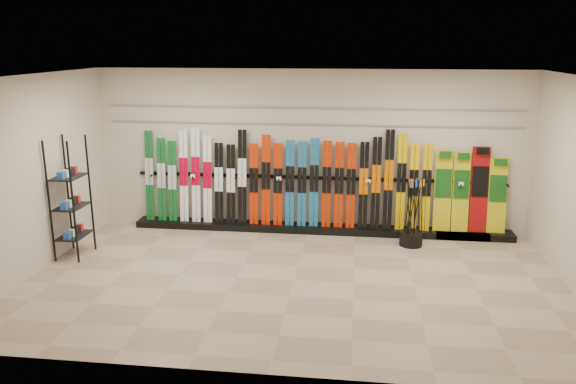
# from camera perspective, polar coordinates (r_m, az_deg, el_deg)

# --- Properties ---
(floor) EXTENTS (8.00, 8.00, 0.00)m
(floor) POSITION_cam_1_polar(r_m,az_deg,el_deg) (8.52, 0.62, -8.94)
(floor) COLOR #9F856D
(floor) RESTS_ON ground
(back_wall) EXTENTS (8.00, 0.00, 8.00)m
(back_wall) POSITION_cam_1_polar(r_m,az_deg,el_deg) (10.47, 2.18, 4.18)
(back_wall) COLOR beige
(back_wall) RESTS_ON floor
(left_wall) EXTENTS (0.00, 5.00, 5.00)m
(left_wall) POSITION_cam_1_polar(r_m,az_deg,el_deg) (9.35, -24.51, 1.53)
(left_wall) COLOR beige
(left_wall) RESTS_ON floor
(ceiling) EXTENTS (8.00, 8.00, 0.00)m
(ceiling) POSITION_cam_1_polar(r_m,az_deg,el_deg) (7.81, 0.69, 11.63)
(ceiling) COLOR silver
(ceiling) RESTS_ON back_wall
(ski_rack_base) EXTENTS (8.00, 0.40, 0.12)m
(ski_rack_base) POSITION_cam_1_polar(r_m,az_deg,el_deg) (10.60, 3.22, -3.74)
(ski_rack_base) COLOR black
(ski_rack_base) RESTS_ON floor
(skis) EXTENTS (5.38, 0.20, 1.83)m
(skis) POSITION_cam_1_polar(r_m,az_deg,el_deg) (10.45, -0.39, 1.03)
(skis) COLOR #0F5A22
(skis) RESTS_ON ski_rack_base
(snowboards) EXTENTS (1.28, 0.24, 1.54)m
(snowboards) POSITION_cam_1_polar(r_m,az_deg,el_deg) (10.63, 18.02, -0.00)
(snowboards) COLOR gold
(snowboards) RESTS_ON ski_rack_base
(accessory_rack) EXTENTS (0.40, 0.60, 1.99)m
(accessory_rack) POSITION_cam_1_polar(r_m,az_deg,el_deg) (9.83, -21.24, -0.56)
(accessory_rack) COLOR black
(accessory_rack) RESTS_ON floor
(pole_bin) EXTENTS (0.40, 0.40, 0.25)m
(pole_bin) POSITION_cam_1_polar(r_m,az_deg,el_deg) (10.11, 12.39, -4.63)
(pole_bin) COLOR black
(pole_bin) RESTS_ON floor
(ski_poles) EXTENTS (0.34, 0.32, 1.18)m
(ski_poles) POSITION_cam_1_polar(r_m,az_deg,el_deg) (9.92, 12.56, -2.07)
(ski_poles) COLOR black
(ski_poles) RESTS_ON pole_bin
(slatwall_rail_0) EXTENTS (7.60, 0.02, 0.03)m
(slatwall_rail_0) POSITION_cam_1_polar(r_m,az_deg,el_deg) (10.37, 2.20, 6.87)
(slatwall_rail_0) COLOR gray
(slatwall_rail_0) RESTS_ON back_wall
(slatwall_rail_1) EXTENTS (7.60, 0.02, 0.03)m
(slatwall_rail_1) POSITION_cam_1_polar(r_m,az_deg,el_deg) (10.33, 2.22, 8.52)
(slatwall_rail_1) COLOR gray
(slatwall_rail_1) RESTS_ON back_wall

